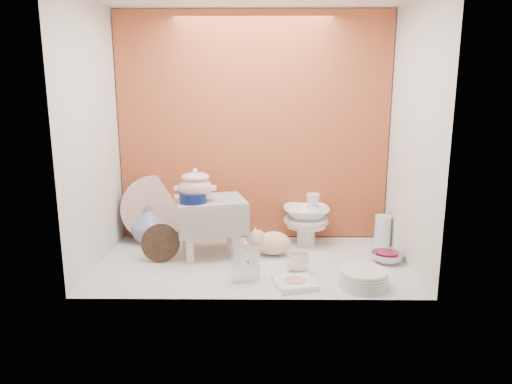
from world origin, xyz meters
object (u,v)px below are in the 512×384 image
floral_platter (154,208)px  plush_pig (273,243)px  blue_white_vase (149,224)px  soup_tureen (195,185)px  mantel_clock (246,261)px  crystal_bowl (387,257)px  porcelain_tower (306,219)px  step_stool (211,227)px  dinner_plate_stack (363,278)px  gold_rim_teacup (298,262)px

floral_platter → plush_pig: size_ratio=1.64×
blue_white_vase → soup_tureen: bearing=-38.6°
mantel_clock → crystal_bowl: (0.83, 0.28, -0.08)m
soup_tureen → porcelain_tower: (0.68, 0.26, -0.28)m
soup_tureen → plush_pig: (0.46, 0.03, -0.37)m
crystal_bowl → porcelain_tower: porcelain_tower is taller
step_stool → floral_platter: bearing=130.8°
blue_white_vase → mantel_clock: (0.67, -0.64, -0.02)m
step_stool → floral_platter: floral_platter is taller
step_stool → plush_pig: (0.39, -0.02, -0.10)m
mantel_clock → soup_tureen: bearing=109.1°
blue_white_vase → dinner_plate_stack: 1.46m
step_stool → crystal_bowl: step_stool is taller
mantel_clock → plush_pig: size_ratio=0.78×
soup_tureen → floral_platter: soup_tureen is taller
plush_pig → gold_rim_teacup: bearing=-52.1°
gold_rim_teacup → dinner_plate_stack: (0.33, -0.17, -0.02)m
blue_white_vase → plush_pig: blue_white_vase is taller
dinner_plate_stack → plush_pig: bearing=134.7°
step_stool → mantel_clock: step_stool is taller
step_stool → porcelain_tower: (0.61, 0.20, -0.00)m
crystal_bowl → blue_white_vase: bearing=166.3°
crystal_bowl → plush_pig: bearing=170.7°
floral_platter → gold_rim_teacup: (0.92, -0.58, -0.16)m
mantel_clock → gold_rim_teacup: size_ratio=1.68×
step_stool → soup_tureen: bearing=-160.3°
porcelain_tower → dinner_plate_stack: bearing=-71.1°
gold_rim_teacup → plush_pig: bearing=114.2°
dinner_plate_stack → crystal_bowl: bearing=58.4°
plush_pig → dinner_plate_stack: 0.65m
mantel_clock → blue_white_vase: bearing=114.3°
blue_white_vase → crystal_bowl: size_ratio=1.34×
step_stool → gold_rim_teacup: size_ratio=3.24×
step_stool → plush_pig: size_ratio=1.51×
plush_pig → porcelain_tower: (0.22, 0.22, 0.09)m
step_stool → blue_white_vase: size_ratio=1.65×
plush_pig → dinner_plate_stack: bearing=-31.5°
blue_white_vase → mantel_clock: blue_white_vase is taller
soup_tureen → gold_rim_teacup: 0.75m
plush_pig → step_stool: bearing=-168.8°
mantel_clock → porcelain_tower: (0.38, 0.61, 0.07)m
mantel_clock → dinner_plate_stack: size_ratio=0.81×
mantel_clock → plush_pig: (0.16, 0.39, -0.03)m
mantel_clock → dinner_plate_stack: 0.62m
step_stool → soup_tureen: (-0.08, -0.05, 0.27)m
blue_white_vase → gold_rim_teacup: (0.95, -0.54, -0.06)m
plush_pig → crystal_bowl: size_ratio=1.46×
dinner_plate_stack → mantel_clock: bearing=173.4°
floral_platter → blue_white_vase: size_ratio=1.79×
dinner_plate_stack → floral_platter: bearing=148.6°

